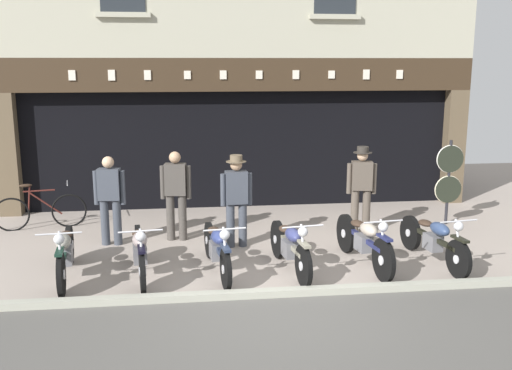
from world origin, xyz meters
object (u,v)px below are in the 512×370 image
motorcycle_far_left (65,252)px  shopkeeper_center (176,191)px  salesman_right (236,196)px  tyre_sign_pole (449,175)px  motorcycle_left (140,251)px  motorcycle_center_right (364,240)px  leaning_bicycle (40,210)px  motorcycle_center (290,246)px  salesman_left (110,196)px  advert_board_near (156,124)px  motorcycle_right (434,239)px  motorcycle_center_left (217,247)px  assistant_far_right (361,185)px

motorcycle_far_left → shopkeeper_center: size_ratio=1.23×
salesman_right → tyre_sign_pole: (4.34, 0.93, 0.09)m
motorcycle_left → shopkeeper_center: size_ratio=1.18×
motorcycle_center_right → leaning_bicycle: bearing=-34.1°
motorcycle_center → shopkeeper_center: (-1.77, 1.89, 0.49)m
salesman_left → advert_board_near: advert_board_near is taller
motorcycle_left → tyre_sign_pole: 6.37m
motorcycle_right → leaning_bicycle: 7.41m
salesman_right → leaning_bicycle: (-3.73, 1.61, -0.55)m
motorcycle_center → shopkeeper_center: size_ratio=1.19×
tyre_sign_pole → motorcycle_center_left: bearing=-155.1°
motorcycle_center_right → tyre_sign_pole: size_ratio=1.22×
motorcycle_right → shopkeeper_center: (-4.15, 1.80, 0.50)m
salesman_right → assistant_far_right: size_ratio=0.98×
motorcycle_far_left → motorcycle_right: size_ratio=1.00×
motorcycle_center → salesman_right: bearing=-69.3°
motorcycle_left → salesman_right: salesman_right is taller
motorcycle_far_left → motorcycle_left: motorcycle_far_left is taller
motorcycle_right → salesman_left: size_ratio=1.26×
motorcycle_far_left → advert_board_near: advert_board_near is taller
tyre_sign_pole → motorcycle_right: bearing=-119.4°
motorcycle_center_left → salesman_left: salesman_left is taller
motorcycle_left → motorcycle_center_left: motorcycle_left is taller
salesman_right → advert_board_near: 3.50m
assistant_far_right → motorcycle_center: bearing=56.7°
motorcycle_center → assistant_far_right: (1.70, 1.90, 0.51)m
motorcycle_far_left → motorcycle_center_right: motorcycle_center_right is taller
leaning_bicycle → motorcycle_left: bearing=25.5°
salesman_left → shopkeeper_center: bearing=-166.6°
salesman_left → motorcycle_far_left: bearing=80.2°
motorcycle_right → shopkeeper_center: size_ratio=1.23×
leaning_bicycle → motorcycle_center: bearing=45.7°
assistant_far_right → salesman_right: bearing=21.1°
motorcycle_center → tyre_sign_pole: tyre_sign_pole is taller
advert_board_near → salesman_right: bearing=-63.6°
motorcycle_center → leaning_bicycle: motorcycle_center is taller
motorcycle_center_left → leaning_bicycle: size_ratio=1.19×
motorcycle_far_left → motorcycle_center_right: (4.63, 0.01, 0.01)m
motorcycle_left → advert_board_near: advert_board_near is taller
motorcycle_far_left → salesman_right: salesman_right is taller
motorcycle_far_left → salesman_right: 3.02m
motorcycle_center_right → tyre_sign_pole: (2.41, 2.19, 0.57)m
salesman_left → shopkeeper_center: 1.17m
motorcycle_far_left → tyre_sign_pole: bearing=-168.3°
motorcycle_center_right → salesman_right: size_ratio=1.27×
motorcycle_left → motorcycle_right: size_ratio=0.96×
motorcycle_center → advert_board_near: bearing=-70.3°
motorcycle_right → tyre_sign_pole: tyre_sign_pole is taller
motorcycle_left → shopkeeper_center: shopkeeper_center is taller
leaning_bicycle → motorcycle_center_left: bearing=38.3°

